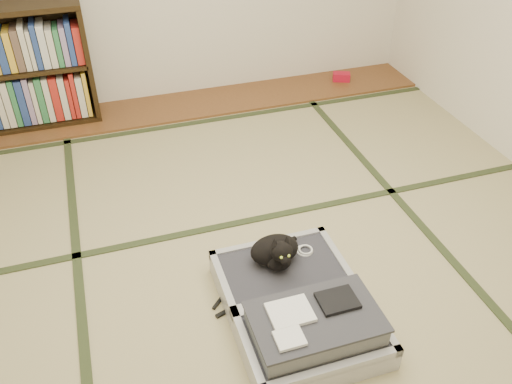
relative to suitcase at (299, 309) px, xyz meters
name	(u,v)px	position (x,y,z in m)	size (l,w,h in m)	color
floor	(267,265)	(-0.02, 0.42, -0.09)	(4.50, 4.50, 0.00)	tan
wood_strip	(190,105)	(-0.02, 2.42, -0.08)	(4.00, 0.50, 0.02)	brown
red_item	(341,77)	(1.38, 2.45, -0.04)	(0.15, 0.09, 0.07)	#B90E28
tatami_borders	(241,212)	(-0.02, 0.92, -0.09)	(4.00, 4.50, 0.01)	#2D381E
suitcase	(299,309)	(0.00, 0.00, 0.00)	(0.66, 0.89, 0.26)	#ABACB0
cat	(276,251)	(-0.02, 0.30, 0.12)	(0.30, 0.30, 0.24)	black
cable_coil	(305,250)	(0.16, 0.34, 0.04)	(0.09, 0.09, 0.02)	white
hanger	(249,293)	(-0.18, 0.25, -0.08)	(0.44, 0.26, 0.01)	black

